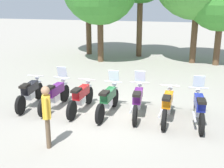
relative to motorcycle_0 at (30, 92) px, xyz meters
name	(u,v)px	position (x,y,z in m)	size (l,w,h in m)	color
ground_plane	(108,114)	(2.89, -0.04, -0.50)	(80.00, 80.00, 0.00)	gray
motorcycle_0	(30,92)	(0.00, 0.00, 0.00)	(0.62, 2.19, 0.99)	black
motorcycle_1	(55,94)	(0.97, 0.01, 0.01)	(0.62, 2.19, 1.37)	black
motorcycle_2	(81,97)	(1.93, -0.01, 0.00)	(0.62, 2.19, 0.99)	black
motorcycle_3	(108,99)	(2.89, -0.04, 0.01)	(0.62, 2.19, 1.37)	black
motorcycle_4	(138,100)	(3.85, 0.12, 0.01)	(0.62, 2.19, 1.37)	black
motorcycle_5	(167,105)	(4.81, -0.02, 0.00)	(0.62, 2.19, 0.99)	black
motorcycle_6	(199,107)	(5.77, -0.03, 0.01)	(0.62, 2.19, 1.37)	black
person_0	(47,112)	(1.99, -2.56, 0.45)	(0.28, 0.40, 1.64)	brown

